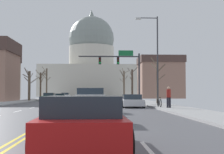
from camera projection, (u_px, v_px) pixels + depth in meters
ground at (70, 109)px, 26.50m from camera, size 20.00×180.00×0.20m
signal_gantry at (122, 65)px, 41.28m from camera, size 7.91×0.41×6.64m
street_lamp_right at (155, 53)px, 31.83m from camera, size 2.27×0.24×8.79m
capitol_building at (91, 65)px, 111.73m from camera, size 34.08×20.65×30.32m
sedan_near_00 at (95, 99)px, 36.47m from camera, size 2.04×4.57×1.18m
sedan_near_01 at (132, 101)px, 29.53m from camera, size 2.10×4.70×1.18m
pickup_truck_near_02 at (90, 101)px, 22.27m from camera, size 2.34×5.61×1.67m
sedan_near_03 at (93, 110)px, 14.88m from camera, size 2.02×4.39×1.20m
sedan_near_04 at (83, 124)px, 7.71m from camera, size 2.16×4.48×1.29m
sedan_oncoming_00 at (49, 97)px, 50.59m from camera, size 2.03×4.56×1.28m
sedan_oncoming_01 at (60, 97)px, 61.38m from camera, size 2.20×4.47×1.14m
sedan_oncoming_02 at (65, 96)px, 72.45m from camera, size 1.98×4.61×1.26m
flank_building_02 at (160, 77)px, 73.32m from camera, size 9.79×9.11×9.48m
bare_tree_00 at (124, 83)px, 69.63m from camera, size 2.09×2.05×6.54m
bare_tree_01 at (29, 85)px, 48.21m from camera, size 2.20×2.40×4.85m
bare_tree_02 at (132, 83)px, 59.03m from camera, size 2.07×2.53×5.95m
bare_tree_03 at (47, 82)px, 65.85m from camera, size 1.67×1.98×6.43m
bare_tree_04 at (157, 80)px, 35.99m from camera, size 1.60×2.59×5.29m
bare_tree_05 at (41, 84)px, 60.38m from camera, size 2.24×2.50×5.54m
pedestrian_00 at (169, 96)px, 25.72m from camera, size 0.35×0.34×1.69m
pedestrian_01 at (168, 96)px, 29.84m from camera, size 0.35×0.34×1.56m
bicycle_parked at (159, 103)px, 27.24m from camera, size 0.12×1.77×0.85m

